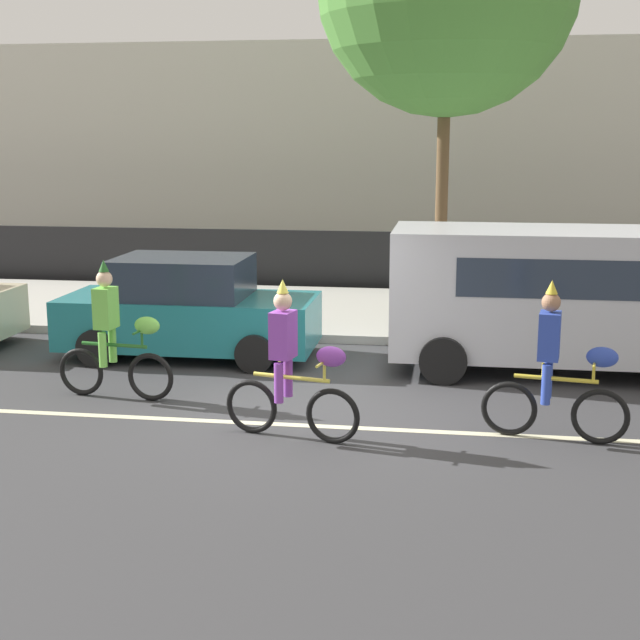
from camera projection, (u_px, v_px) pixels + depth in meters
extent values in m
plane|color=#38383A|center=(307.00, 413.00, 11.61)|extent=(80.00, 80.00, 0.00)
cube|color=beige|center=(301.00, 425.00, 11.12)|extent=(36.00, 0.14, 0.01)
cube|color=#ADAAA3|center=(360.00, 312.00, 17.88)|extent=(60.00, 5.00, 0.15)
cube|color=black|center=(373.00, 262.00, 20.57)|extent=(40.00, 0.08, 1.40)
cube|color=beige|center=(351.00, 151.00, 28.63)|extent=(28.00, 8.00, 6.13)
torus|color=black|center=(151.00, 377.00, 12.10)|extent=(0.67, 0.14, 0.67)
torus|color=black|center=(81.00, 372.00, 12.37)|extent=(0.67, 0.14, 0.67)
cylinder|color=#266626|center=(114.00, 345.00, 12.15)|extent=(0.97, 0.16, 0.05)
cylinder|color=#266626|center=(104.00, 338.00, 12.17)|extent=(0.04, 0.04, 0.18)
cylinder|color=#266626|center=(142.00, 339.00, 12.02)|extent=(0.04, 0.04, 0.23)
cylinder|color=#266626|center=(142.00, 330.00, 12.00)|extent=(0.09, 0.50, 0.03)
ellipsoid|color=#72CC4C|center=(147.00, 325.00, 11.97)|extent=(0.38, 0.24, 0.24)
cube|color=#72CC4C|center=(106.00, 308.00, 12.07)|extent=(0.27, 0.34, 0.56)
sphere|color=beige|center=(104.00, 279.00, 11.99)|extent=(0.22, 0.22, 0.22)
cone|color=#266626|center=(104.00, 266.00, 11.96)|extent=(0.14, 0.14, 0.16)
cylinder|color=#72CC4C|center=(103.00, 350.00, 12.05)|extent=(0.11, 0.11, 0.48)
cylinder|color=#72CC4C|center=(113.00, 345.00, 12.32)|extent=(0.11, 0.11, 0.48)
torus|color=black|center=(333.00, 416.00, 10.42)|extent=(0.67, 0.21, 0.67)
torus|color=black|center=(252.00, 406.00, 10.79)|extent=(0.67, 0.21, 0.67)
cylinder|color=#E5D84C|center=(291.00, 377.00, 10.52)|extent=(0.95, 0.26, 0.05)
cylinder|color=#E5D84C|center=(279.00, 369.00, 10.55)|extent=(0.04, 0.04, 0.18)
cylinder|color=#E5D84C|center=(324.00, 371.00, 10.35)|extent=(0.04, 0.04, 0.23)
cylinder|color=#E5D84C|center=(324.00, 362.00, 10.32)|extent=(0.14, 0.50, 0.03)
ellipsoid|color=purple|center=(331.00, 357.00, 10.28)|extent=(0.39, 0.27, 0.24)
cube|color=purple|center=(283.00, 335.00, 10.45)|extent=(0.30, 0.36, 0.56)
sphere|color=beige|center=(283.00, 301.00, 10.37)|extent=(0.22, 0.22, 0.22)
cone|color=#E5D84C|center=(283.00, 286.00, 10.33)|extent=(0.14, 0.14, 0.16)
cylinder|color=purple|center=(279.00, 383.00, 10.43)|extent=(0.11, 0.11, 0.48)
cylinder|color=purple|center=(288.00, 377.00, 10.69)|extent=(0.11, 0.11, 0.48)
torus|color=black|center=(600.00, 417.00, 10.39)|extent=(0.67, 0.17, 0.67)
torus|color=black|center=(509.00, 409.00, 10.70)|extent=(0.67, 0.17, 0.67)
cylinder|color=gold|center=(556.00, 379.00, 10.46)|extent=(0.96, 0.20, 0.05)
cylinder|color=gold|center=(543.00, 370.00, 10.49)|extent=(0.04, 0.04, 0.18)
cylinder|color=gold|center=(594.00, 372.00, 10.31)|extent=(0.04, 0.04, 0.23)
cylinder|color=gold|center=(594.00, 362.00, 10.29)|extent=(0.11, 0.50, 0.03)
ellipsoid|color=#2D47B2|center=(602.00, 357.00, 10.25)|extent=(0.39, 0.25, 0.24)
cube|color=#2D47B2|center=(549.00, 336.00, 10.39)|extent=(0.29, 0.35, 0.56)
sphere|color=#9E7051|center=(551.00, 302.00, 10.31)|extent=(0.22, 0.22, 0.22)
cone|color=gold|center=(552.00, 287.00, 10.27)|extent=(0.14, 0.14, 0.16)
cylinder|color=#2D47B2|center=(546.00, 384.00, 10.37)|extent=(0.11, 0.11, 0.48)
cylinder|color=#2D47B2|center=(548.00, 378.00, 10.63)|extent=(0.11, 0.11, 0.48)
cube|color=silver|center=(559.00, 292.00, 13.47)|extent=(5.00, 2.00, 1.90)
cube|color=#283342|center=(587.00, 270.00, 13.34)|extent=(3.90, 2.02, 0.56)
cylinder|color=black|center=(443.00, 360.00, 12.93)|extent=(0.70, 0.22, 0.70)
cylinder|color=black|center=(445.00, 331.00, 14.87)|extent=(0.70, 0.22, 0.70)
cube|color=#1E727A|center=(190.00, 321.00, 14.50)|extent=(4.10, 1.72, 0.80)
cube|color=#232D3D|center=(183.00, 277.00, 14.37)|extent=(2.10, 1.58, 0.64)
cylinder|color=black|center=(255.00, 354.00, 13.54)|extent=(0.60, 0.20, 0.60)
cylinder|color=black|center=(277.00, 330.00, 15.21)|extent=(0.60, 0.20, 0.60)
cylinder|color=black|center=(96.00, 348.00, 13.91)|extent=(0.60, 0.20, 0.60)
cylinder|color=black|center=(134.00, 325.00, 15.58)|extent=(0.60, 0.20, 0.60)
cylinder|color=brown|center=(442.00, 197.00, 17.24)|extent=(0.24, 0.24, 4.47)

